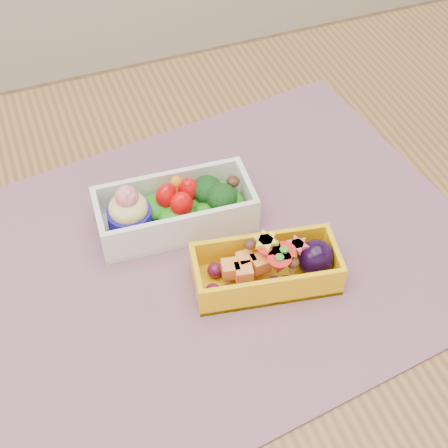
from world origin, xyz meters
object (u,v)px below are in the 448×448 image
object	(u,v)px
table	(250,315)
bento_yellow	(269,267)
bento_white	(174,209)
placemat	(219,252)

from	to	relation	value
table	bento_yellow	xyz separation A→B (m)	(0.01, -0.03, 0.12)
bento_white	table	bearing A→B (deg)	-49.82
table	bento_white	xyz separation A→B (m)	(-0.06, 0.08, 0.13)
bento_yellow	table	bearing A→B (deg)	111.12
placemat	bento_white	bearing A→B (deg)	119.27
table	placemat	size ratio (longest dim) A/B	2.17
bento_white	placemat	bearing A→B (deg)	-56.51
bento_white	bento_yellow	bearing A→B (deg)	-55.16
placemat	bento_white	distance (m)	0.07
placemat	bento_yellow	distance (m)	0.07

